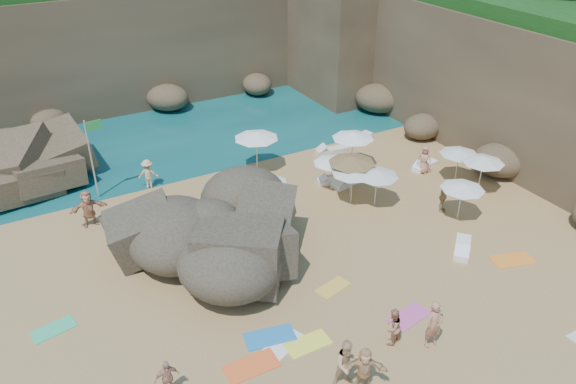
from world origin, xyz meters
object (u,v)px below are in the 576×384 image
rock_outcrop (213,257)px  person_stand_2 (148,174)px  person_stand_3 (443,197)px  flag_pole (92,149)px  person_stand_1 (393,327)px  lounger_0 (332,151)px  person_stand_5 (88,208)px  parasol_1 (256,135)px  parasol_0 (262,181)px  parasol_2 (353,171)px  person_stand_4 (424,160)px

rock_outcrop → person_stand_2: 7.58m
person_stand_2 → person_stand_3: bearing=161.9°
rock_outcrop → flag_pole: bearing=111.7°
rock_outcrop → person_stand_1: size_ratio=5.00×
lounger_0 → person_stand_3: (1.16, -8.33, 0.68)m
flag_pole → person_stand_5: size_ratio=2.30×
parasol_1 → person_stand_5: 9.73m
person_stand_2 → lounger_0: bearing=-166.2°
flag_pole → parasol_0: bearing=-43.9°
lounger_0 → parasol_2: bearing=-105.6°
person_stand_3 → person_stand_4: bearing=14.1°
person_stand_1 → person_stand_3: person_stand_3 is taller
parasol_2 → person_stand_4: bearing=8.0°
flag_pole → parasol_1: 8.63m
parasol_0 → person_stand_1: (0.31, -9.62, -1.41)m
person_stand_1 → person_stand_5: person_stand_5 is taller
lounger_0 → person_stand_4: person_stand_4 is taller
parasol_0 → lounger_0: size_ratio=1.29×
flag_pole → person_stand_3: flag_pole is taller
parasol_0 → person_stand_4: parasol_0 is taller
parasol_0 → person_stand_2: 7.19m
lounger_0 → person_stand_4: bearing=-48.5°
lounger_0 → person_stand_5: (-14.51, -1.06, 0.79)m
person_stand_3 → person_stand_4: person_stand_3 is taller
rock_outcrop → person_stand_3: size_ratio=4.54×
parasol_1 → parasol_0: bearing=-113.3°
person_stand_3 → person_stand_1: bearing=169.7°
parasol_1 → person_stand_1: bearing=-97.0°
parasol_2 → person_stand_3: parasol_2 is taller
flag_pole → parasol_0: (6.42, -6.17, -0.59)m
person_stand_1 → person_stand_5: 15.37m
person_stand_2 → parasol_1: bearing=-169.4°
rock_outcrop → parasol_2: 8.26m
person_stand_1 → lounger_0: bearing=-132.1°
lounger_0 → person_stand_5: 14.57m
person_stand_2 → person_stand_3: 15.39m
parasol_1 → parasol_2: parasol_1 is taller
person_stand_3 → person_stand_4: (1.97, 3.65, -0.02)m
parasol_1 → lounger_0: (4.94, -0.20, -2.02)m
flag_pole → parasol_0: size_ratio=1.73×
person_stand_2 → person_stand_5: (-3.58, -2.26, 0.12)m
rock_outcrop → parasol_2: parasol_2 is taller
person_stand_2 → person_stand_4: bearing=177.4°
parasol_1 → person_stand_3: bearing=-54.4°
rock_outcrop → flag_pole: 8.83m
parasol_1 → person_stand_5: parasol_1 is taller
parasol_0 → person_stand_2: size_ratio=1.53×
flag_pole → lounger_0: flag_pole is taller
rock_outcrop → lounger_0: 12.13m
parasol_1 → lounger_0: 5.34m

